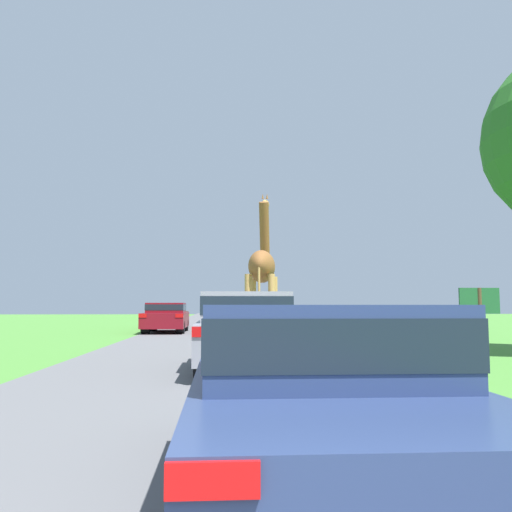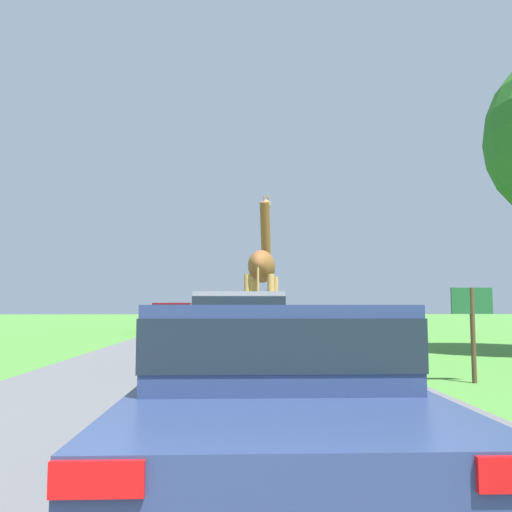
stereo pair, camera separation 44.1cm
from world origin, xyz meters
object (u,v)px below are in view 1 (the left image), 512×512
object	(u,v)px
car_queue_left	(249,319)
car_far_ahead	(245,329)
car_lead_maroon	(318,389)
car_queue_right	(249,315)
giraffe_near_road	(262,270)
car_verge_right	(171,314)
sign_post	(480,316)
car_rear_follower	(166,317)

from	to	relation	value
car_queue_left	car_far_ahead	bearing A→B (deg)	-93.44
car_lead_maroon	car_far_ahead	world-z (taller)	car_far_ahead
car_far_ahead	car_queue_right	bearing A→B (deg)	86.68
giraffe_near_road	car_queue_right	size ratio (longest dim) A/B	1.16
car_far_ahead	car_verge_right	world-z (taller)	car_far_ahead
sign_post	giraffe_near_road	bearing A→B (deg)	117.61
car_lead_maroon	car_queue_left	xyz separation A→B (m)	(0.44, 17.75, 0.05)
car_queue_left	sign_post	size ratio (longest dim) A/B	2.80
car_queue_right	car_verge_right	bearing A→B (deg)	147.06
car_far_ahead	car_rear_follower	bearing A→B (deg)	101.20
car_lead_maroon	car_far_ahead	xyz separation A→B (m)	(-0.20, 6.98, 0.12)
car_lead_maroon	car_rear_follower	size ratio (longest dim) A/B	0.88
car_verge_right	sign_post	bearing A→B (deg)	-72.53
giraffe_near_road	car_far_ahead	world-z (taller)	giraffe_near_road
giraffe_near_road	sign_post	size ratio (longest dim) A/B	2.97
giraffe_near_road	car_queue_left	xyz separation A→B (m)	(-0.04, 6.52, -1.53)
giraffe_near_road	car_queue_right	world-z (taller)	giraffe_near_road
giraffe_near_road	car_queue_right	xyz separation A→B (m)	(0.37, 13.95, -1.50)
car_lead_maroon	car_queue_left	distance (m)	17.76
car_verge_right	car_queue_right	bearing A→B (deg)	-32.94
car_queue_left	car_verge_right	distance (m)	11.01
giraffe_near_road	sign_post	bearing A→B (deg)	-53.58
car_far_ahead	sign_post	world-z (taller)	sign_post
car_queue_right	car_rear_follower	bearing A→B (deg)	-146.95
giraffe_near_road	car_queue_right	distance (m)	14.04
car_verge_right	car_lead_maroon	bearing A→B (deg)	-82.84
car_far_ahead	car_lead_maroon	bearing A→B (deg)	-88.33
car_queue_left	car_far_ahead	distance (m)	10.79
sign_post	car_queue_left	bearing A→B (deg)	104.41
car_queue_right	car_queue_left	distance (m)	7.45
car_lead_maroon	car_queue_left	size ratio (longest dim) A/B	0.91
car_far_ahead	car_verge_right	size ratio (longest dim) A/B	0.88
car_queue_left	car_verge_right	bearing A→B (deg)	111.11
car_rear_follower	sign_post	xyz separation A→B (m)	(6.98, -17.43, 0.36)
car_verge_right	car_rear_follower	world-z (taller)	car_rear_follower
car_lead_maroon	car_queue_left	world-z (taller)	car_queue_left
giraffe_near_road	sign_post	world-z (taller)	giraffe_near_road
car_queue_left	giraffe_near_road	bearing A→B (deg)	-89.69
car_lead_maroon	car_rear_follower	xyz separation A→B (m)	(-3.28, 22.51, 0.05)
giraffe_near_road	car_far_ahead	xyz separation A→B (m)	(-0.68, -4.25, -1.46)
car_queue_right	car_rear_follower	xyz separation A→B (m)	(-4.13, -2.69, -0.03)
car_queue_right	car_far_ahead	bearing A→B (deg)	-93.32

